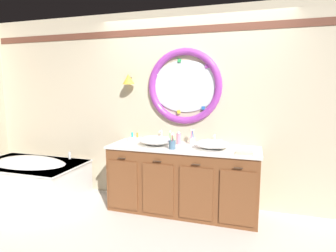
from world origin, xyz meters
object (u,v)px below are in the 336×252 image
sink_basin_left (155,140)px  soap_dispenser (179,138)px  bathtub (30,177)px  toothbrush_holder_right (192,140)px  toothbrush_holder_left (172,144)px  folded_hand_towel (244,153)px  sink_basin_right (212,144)px  toiletry_basket (135,139)px

sink_basin_left → soap_dispenser: bearing=25.9°
bathtub → toothbrush_holder_right: bearing=11.3°
sink_basin_left → soap_dispenser: (0.28, 0.13, 0.01)m
bathtub → toothbrush_holder_left: (2.08, 0.10, 0.59)m
toothbrush_holder_right → folded_hand_towel: toothbrush_holder_right is taller
bathtub → toothbrush_holder_left: toothbrush_holder_left is taller
sink_basin_left → toothbrush_holder_left: (0.27, -0.16, -0.00)m
soap_dispenser → sink_basin_left: bearing=-154.1°
toothbrush_holder_left → toothbrush_holder_right: bearing=64.2°
sink_basin_right → soap_dispenser: soap_dispenser is taller
toothbrush_holder_left → toiletry_basket: 0.70m
sink_basin_right → folded_hand_towel: size_ratio=2.17×
bathtub → toothbrush_holder_right: toothbrush_holder_right is taller
soap_dispenser → folded_hand_towel: soap_dispenser is taller
sink_basin_right → toiletry_basket: 1.09m
toothbrush_holder_left → soap_dispenser: (0.00, 0.29, 0.02)m
folded_hand_towel → toiletry_basket: bearing=167.3°
toothbrush_holder_right → sink_basin_right: bearing=-34.1°
toiletry_basket → bathtub: bearing=-164.2°
toothbrush_holder_right → soap_dispenser: (-0.16, -0.06, 0.02)m
toothbrush_holder_left → toiletry_basket: toothbrush_holder_left is taller
sink_basin_left → folded_hand_towel: (1.11, -0.17, -0.04)m
toiletry_basket → sink_basin_left: bearing=-23.8°
sink_basin_right → toothbrush_holder_left: 0.48m
sink_basin_right → bathtub: bearing=-174.3°
sink_basin_right → toiletry_basket: toiletry_basket is taller
toiletry_basket → folded_hand_towel: bearing=-12.7°
toiletry_basket → toothbrush_holder_right: bearing=2.7°
sink_basin_left → sink_basin_right: size_ratio=0.99×
bathtub → sink_basin_left: bearing=8.0°
bathtub → toothbrush_holder_left: size_ratio=6.78×
sink_basin_right → folded_hand_towel: sink_basin_right is taller
bathtub → soap_dispenser: bearing=10.6°
bathtub → sink_basin_right: sink_basin_right is taller
bathtub → toiletry_basket: 1.61m
bathtub → toothbrush_holder_left: bearing=2.7°
folded_hand_towel → toothbrush_holder_right: bearing=151.3°
bathtub → sink_basin_right: bearing=5.7°
toothbrush_holder_left → folded_hand_towel: (0.84, -0.02, -0.04)m
soap_dispenser → folded_hand_towel: size_ratio=0.88×
toothbrush_holder_right → soap_dispenser: 0.18m
folded_hand_towel → toothbrush_holder_left: bearing=178.7°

